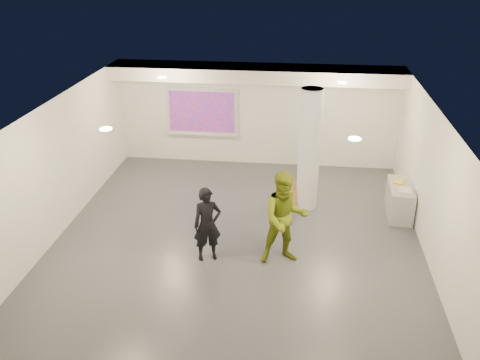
# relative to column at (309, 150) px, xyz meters

# --- Properties ---
(floor) EXTENTS (8.00, 9.00, 0.01)m
(floor) POSITION_rel_column_xyz_m (-1.50, -1.80, -1.50)
(floor) COLOR #393B41
(floor) RESTS_ON ground
(ceiling) EXTENTS (8.00, 9.00, 0.01)m
(ceiling) POSITION_rel_column_xyz_m (-1.50, -1.80, 1.50)
(ceiling) COLOR silver
(ceiling) RESTS_ON floor
(wall_back) EXTENTS (8.00, 0.01, 3.00)m
(wall_back) POSITION_rel_column_xyz_m (-1.50, 2.70, 0.00)
(wall_back) COLOR silver
(wall_back) RESTS_ON floor
(wall_front) EXTENTS (8.00, 0.01, 3.00)m
(wall_front) POSITION_rel_column_xyz_m (-1.50, -6.30, 0.00)
(wall_front) COLOR silver
(wall_front) RESTS_ON floor
(wall_left) EXTENTS (0.01, 9.00, 3.00)m
(wall_left) POSITION_rel_column_xyz_m (-5.50, -1.80, 0.00)
(wall_left) COLOR silver
(wall_left) RESTS_ON floor
(wall_right) EXTENTS (0.01, 9.00, 3.00)m
(wall_right) POSITION_rel_column_xyz_m (2.50, -1.80, 0.00)
(wall_right) COLOR silver
(wall_right) RESTS_ON floor
(soffit_band) EXTENTS (8.00, 1.10, 0.36)m
(soffit_band) POSITION_rel_column_xyz_m (-1.50, 2.15, 1.32)
(soffit_band) COLOR silver
(soffit_band) RESTS_ON ceiling
(downlight_nw) EXTENTS (0.22, 0.22, 0.02)m
(downlight_nw) POSITION_rel_column_xyz_m (-3.70, 0.70, 1.48)
(downlight_nw) COLOR #FFCC8A
(downlight_nw) RESTS_ON ceiling
(downlight_ne) EXTENTS (0.22, 0.22, 0.02)m
(downlight_ne) POSITION_rel_column_xyz_m (0.70, 0.70, 1.48)
(downlight_ne) COLOR #FFCC8A
(downlight_ne) RESTS_ON ceiling
(downlight_sw) EXTENTS (0.22, 0.22, 0.02)m
(downlight_sw) POSITION_rel_column_xyz_m (-3.70, -3.30, 1.48)
(downlight_sw) COLOR #FFCC8A
(downlight_sw) RESTS_ON ceiling
(downlight_se) EXTENTS (0.22, 0.22, 0.02)m
(downlight_se) POSITION_rel_column_xyz_m (0.70, -3.30, 1.48)
(downlight_se) COLOR #FFCC8A
(downlight_se) RESTS_ON ceiling
(column) EXTENTS (0.52, 0.52, 3.00)m
(column) POSITION_rel_column_xyz_m (0.00, 0.00, 0.00)
(column) COLOR silver
(column) RESTS_ON floor
(projection_screen) EXTENTS (2.10, 0.13, 1.42)m
(projection_screen) POSITION_rel_column_xyz_m (-3.10, 2.65, 0.03)
(projection_screen) COLOR silver
(projection_screen) RESTS_ON wall_back
(credenza) EXTENTS (0.62, 1.35, 0.77)m
(credenza) POSITION_rel_column_xyz_m (2.22, -0.19, -1.12)
(credenza) COLOR gray
(credenza) RESTS_ON floor
(papers_stack) EXTENTS (0.28, 0.35, 0.02)m
(papers_stack) POSITION_rel_column_xyz_m (2.25, -0.46, -0.72)
(papers_stack) COLOR silver
(papers_stack) RESTS_ON credenza
(postit_pad) EXTENTS (0.30, 0.35, 0.03)m
(postit_pad) POSITION_rel_column_xyz_m (2.18, 0.00, -0.72)
(postit_pad) COLOR yellow
(postit_pad) RESTS_ON credenza
(cardboard_back) EXTENTS (0.61, 0.20, 0.65)m
(cardboard_back) POSITION_rel_column_xyz_m (-0.47, -0.01, -1.17)
(cardboard_back) COLOR #95643C
(cardboard_back) RESTS_ON floor
(cardboard_front) EXTENTS (0.44, 0.18, 0.47)m
(cardboard_front) POSITION_rel_column_xyz_m (-0.34, -0.10, -1.26)
(cardboard_front) COLOR #95643C
(cardboard_front) RESTS_ON floor
(woman) EXTENTS (0.68, 0.56, 1.59)m
(woman) POSITION_rel_column_xyz_m (-2.02, -2.67, -0.71)
(woman) COLOR black
(woman) RESTS_ON floor
(man) EXTENTS (1.12, 0.97, 1.97)m
(man) POSITION_rel_column_xyz_m (-0.45, -2.57, -0.51)
(man) COLOR olive
(man) RESTS_ON floor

